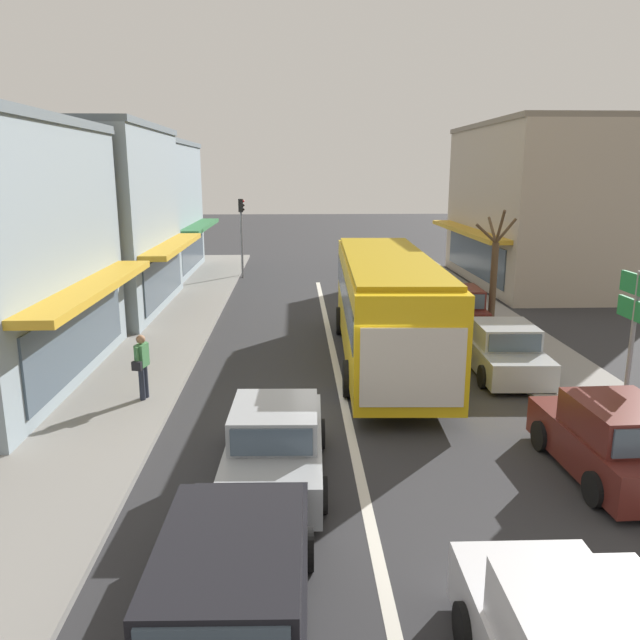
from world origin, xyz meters
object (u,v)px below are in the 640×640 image
(parked_hatchback_kerb_front, at_px, (611,441))
(directional_road_sign, at_px, (636,313))
(traffic_light_downstreet, at_px, (241,224))
(pedestrian_with_handbag_near, at_px, (142,363))
(sedan_queue_gap_filler, at_px, (275,445))
(parked_hatchback_kerb_third, at_px, (457,309))
(city_bus, at_px, (386,301))
(street_tree_right, at_px, (494,276))
(parked_sedan_kerb_second, at_px, (503,351))
(wagon_behind_bus_near, at_px, (234,590))

(parked_hatchback_kerb_front, relative_size, directional_road_sign, 1.04)
(traffic_light_downstreet, relative_size, pedestrian_with_handbag_near, 2.58)
(sedan_queue_gap_filler, relative_size, parked_hatchback_kerb_third, 1.13)
(city_bus, bearing_deg, traffic_light_downstreet, 109.48)
(street_tree_right, bearing_deg, parked_hatchback_kerb_front, -96.08)
(city_bus, xyz_separation_m, traffic_light_downstreet, (-5.51, 15.57, 0.97))
(street_tree_right, bearing_deg, sedan_queue_gap_filler, -124.53)
(city_bus, relative_size, street_tree_right, 2.51)
(parked_sedan_kerb_second, bearing_deg, city_bus, 159.52)
(city_bus, height_order, parked_hatchback_kerb_third, city_bus)
(city_bus, xyz_separation_m, parked_sedan_kerb_second, (3.19, -1.19, -1.22))
(wagon_behind_bus_near, height_order, parked_sedan_kerb_second, wagon_behind_bus_near)
(directional_road_sign, distance_m, pedestrian_with_handbag_near, 11.32)
(parked_sedan_kerb_second, bearing_deg, pedestrian_with_handbag_near, -168.07)
(sedan_queue_gap_filler, relative_size, traffic_light_downstreet, 1.01)
(city_bus, relative_size, wagon_behind_bus_near, 2.41)
(pedestrian_with_handbag_near, bearing_deg, traffic_light_downstreet, 87.09)
(sedan_queue_gap_filler, bearing_deg, parked_hatchback_kerb_third, 60.79)
(wagon_behind_bus_near, bearing_deg, city_bus, 73.09)
(street_tree_right, bearing_deg, directional_road_sign, -89.08)
(sedan_queue_gap_filler, distance_m, pedestrian_with_handbag_near, 5.20)
(parked_sedan_kerb_second, height_order, parked_hatchback_kerb_third, parked_hatchback_kerb_third)
(wagon_behind_bus_near, height_order, traffic_light_downstreet, traffic_light_downstreet)
(city_bus, height_order, sedan_queue_gap_filler, city_bus)
(parked_sedan_kerb_second, bearing_deg, street_tree_right, 76.29)
(wagon_behind_bus_near, bearing_deg, traffic_light_downstreet, 94.31)
(parked_hatchback_kerb_third, relative_size, street_tree_right, 0.86)
(sedan_queue_gap_filler, relative_size, pedestrian_with_handbag_near, 2.61)
(sedan_queue_gap_filler, distance_m, parked_hatchback_kerb_third, 12.97)
(parked_hatchback_kerb_front, relative_size, traffic_light_downstreet, 0.89)
(traffic_light_downstreet, distance_m, directional_road_sign, 23.21)
(traffic_light_downstreet, relative_size, directional_road_sign, 1.17)
(traffic_light_downstreet, xyz_separation_m, pedestrian_with_handbag_near, (-0.95, -18.80, -1.79))
(parked_hatchback_kerb_third, height_order, pedestrian_with_handbag_near, pedestrian_with_handbag_near)
(parked_hatchback_kerb_third, bearing_deg, wagon_behind_bus_near, -113.30)
(wagon_behind_bus_near, height_order, directional_road_sign, directional_road_sign)
(sedan_queue_gap_filler, distance_m, street_tree_right, 13.27)
(directional_road_sign, bearing_deg, parked_hatchback_kerb_front, -123.25)
(parked_sedan_kerb_second, xyz_separation_m, pedestrian_with_handbag_near, (-9.65, -2.04, 0.40))
(parked_hatchback_kerb_front, distance_m, directional_road_sign, 3.14)
(sedan_queue_gap_filler, height_order, parked_sedan_kerb_second, same)
(city_bus, distance_m, parked_hatchback_kerb_third, 5.39)
(city_bus, relative_size, pedestrian_with_handbag_near, 6.71)
(directional_road_sign, relative_size, street_tree_right, 0.83)
(wagon_behind_bus_near, relative_size, parked_hatchback_kerb_front, 1.21)
(parked_hatchback_kerb_front, height_order, parked_sedan_kerb_second, parked_hatchback_kerb_front)
(parked_hatchback_kerb_third, bearing_deg, directional_road_sign, -82.19)
(parked_hatchback_kerb_front, distance_m, parked_hatchback_kerb_third, 11.53)
(street_tree_right, bearing_deg, parked_hatchback_kerb_third, 159.25)
(parked_sedan_kerb_second, height_order, street_tree_right, street_tree_right)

